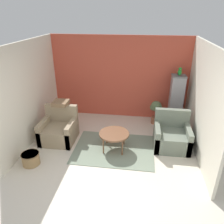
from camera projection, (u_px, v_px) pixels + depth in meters
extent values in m
plane|color=beige|center=(100.00, 188.00, 4.30)|extent=(20.00, 20.00, 0.00)
cube|color=#C64C38|center=(120.00, 78.00, 6.76)|extent=(4.28, 0.06, 2.54)
cube|color=silver|center=(29.00, 93.00, 5.51)|extent=(0.06, 3.33, 2.54)
cube|color=silver|center=(203.00, 102.00, 4.98)|extent=(0.06, 3.33, 2.54)
cube|color=gray|center=(114.00, 149.00, 5.51)|extent=(1.98, 1.50, 0.01)
cylinder|color=brown|center=(114.00, 134.00, 5.33)|extent=(0.74, 0.74, 0.04)
cylinder|color=brown|center=(103.00, 146.00, 5.25)|extent=(0.04, 0.04, 0.42)
cylinder|color=brown|center=(122.00, 148.00, 5.19)|extent=(0.04, 0.04, 0.42)
cylinder|color=brown|center=(106.00, 136.00, 5.66)|extent=(0.04, 0.04, 0.42)
cylinder|color=brown|center=(124.00, 138.00, 5.60)|extent=(0.04, 0.04, 0.42)
cube|color=#9E896B|center=(59.00, 133.00, 5.79)|extent=(0.87, 0.84, 0.42)
cube|color=#9E896B|center=(62.00, 113.00, 5.91)|extent=(0.87, 0.14, 0.47)
cube|color=#9E896B|center=(45.00, 130.00, 5.80)|extent=(0.12, 0.84, 0.59)
cube|color=#9E896B|center=(72.00, 132.00, 5.71)|extent=(0.12, 0.84, 0.59)
cube|color=slate|center=(171.00, 140.00, 5.52)|extent=(0.87, 0.84, 0.42)
cube|color=slate|center=(172.00, 118.00, 5.64)|extent=(0.87, 0.14, 0.47)
cube|color=slate|center=(157.00, 136.00, 5.53)|extent=(0.12, 0.84, 0.59)
cube|color=slate|center=(187.00, 138.00, 5.43)|extent=(0.12, 0.84, 0.59)
cube|color=slate|center=(173.00, 122.00, 6.70)|extent=(0.45, 0.45, 0.12)
cube|color=#939399|center=(176.00, 99.00, 6.38)|extent=(0.37, 0.37, 1.38)
cube|color=slate|center=(179.00, 76.00, 6.08)|extent=(0.39, 0.39, 0.03)
ellipsoid|color=#1E842D|center=(180.00, 72.00, 6.03)|extent=(0.11, 0.14, 0.17)
sphere|color=#1E842D|center=(180.00, 69.00, 5.98)|extent=(0.09, 0.09, 0.09)
cone|color=gold|center=(180.00, 70.00, 5.94)|extent=(0.04, 0.04, 0.04)
cone|color=#1E842D|center=(179.00, 72.00, 6.10)|extent=(0.05, 0.11, 0.15)
cylinder|color=brown|center=(155.00, 120.00, 6.73)|extent=(0.24, 0.24, 0.20)
cylinder|color=brown|center=(156.00, 113.00, 6.63)|extent=(0.03, 0.03, 0.26)
sphere|color=#566B47|center=(156.00, 106.00, 6.53)|extent=(0.32, 0.32, 0.32)
sphere|color=#566B47|center=(153.00, 107.00, 6.59)|extent=(0.19, 0.19, 0.19)
sphere|color=#566B47|center=(159.00, 108.00, 6.51)|extent=(0.18, 0.18, 0.18)
cylinder|color=#A37F51|center=(31.00, 159.00, 4.92)|extent=(0.38, 0.38, 0.28)
cylinder|color=brown|center=(30.00, 154.00, 4.87)|extent=(0.40, 0.40, 0.02)
cube|color=#846647|center=(61.00, 103.00, 5.79)|extent=(0.39, 0.39, 0.10)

